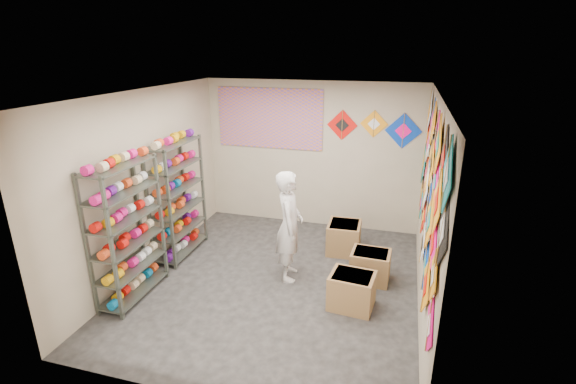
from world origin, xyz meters
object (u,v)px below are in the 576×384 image
(carton_b, at_px, (370,266))
(shopkeeper, at_px, (289,226))
(carton_a, at_px, (352,291))
(shelf_rack_back, at_px, (178,199))
(shelf_rack_front, at_px, (127,232))
(carton_c, at_px, (344,237))

(carton_b, bearing_deg, shopkeeper, -166.61)
(carton_a, xyz_separation_m, carton_b, (0.17, 0.74, -0.01))
(shelf_rack_back, height_order, carton_b, shelf_rack_back)
(shelf_rack_front, height_order, shopkeeper, shelf_rack_front)
(shopkeeper, height_order, carton_a, shopkeeper)
(carton_a, relative_size, carton_b, 1.02)
(shelf_rack_back, relative_size, carton_c, 3.29)
(carton_b, bearing_deg, carton_a, -100.63)
(shelf_rack_back, xyz_separation_m, carton_c, (2.59, 0.77, -0.70))
(shelf_rack_back, distance_m, carton_a, 3.10)
(shopkeeper, bearing_deg, carton_c, -45.19)
(carton_b, height_order, carton_c, carton_c)
(shelf_rack_back, distance_m, carton_c, 2.79)
(shelf_rack_front, xyz_separation_m, carton_b, (3.09, 1.27, -0.72))
(carton_b, xyz_separation_m, carton_c, (-0.51, 0.80, 0.03))
(carton_c, bearing_deg, carton_a, -79.76)
(shelf_rack_front, xyz_separation_m, shopkeeper, (1.93, 1.05, -0.13))
(shopkeeper, xyz_separation_m, carton_b, (1.17, 0.23, -0.59))
(shelf_rack_back, relative_size, carton_b, 3.44)
(shelf_rack_front, height_order, shelf_rack_back, same)
(shelf_rack_front, height_order, carton_a, shelf_rack_front)
(shelf_rack_front, bearing_deg, carton_b, 22.37)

